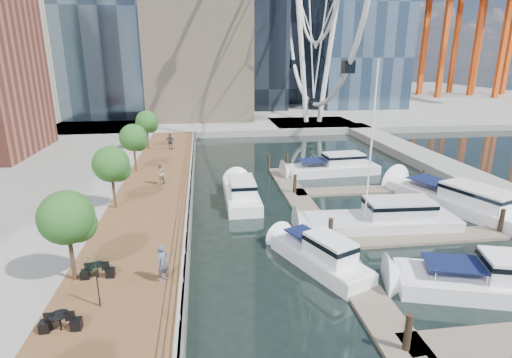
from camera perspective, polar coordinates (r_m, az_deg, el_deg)
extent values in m
plane|color=black|center=(19.18, 9.12, -20.26)|extent=(520.00, 520.00, 0.00)
cube|color=brown|center=(31.81, -14.75, -3.96)|extent=(6.00, 60.00, 1.00)
cube|color=#595954|center=(31.56, -9.33, -3.77)|extent=(0.25, 60.00, 1.00)
cube|color=gray|center=(117.17, -5.40, 11.42)|extent=(200.00, 114.00, 1.00)
cube|color=gray|center=(43.96, 27.05, 0.49)|extent=(4.00, 60.00, 1.00)
cube|color=gray|center=(70.04, 8.08, 7.68)|extent=(14.00, 12.00, 1.00)
cube|color=#6D6051|center=(28.19, 9.23, -7.23)|extent=(2.00, 32.00, 0.20)
cube|color=#6D6051|center=(28.82, 22.00, -7.76)|extent=(12.00, 2.00, 0.20)
cube|color=#6D6051|center=(37.17, 14.59, -1.56)|extent=(12.00, 2.00, 0.20)
cylinder|color=white|center=(68.57, 6.44, 18.87)|extent=(0.80, 0.80, 26.00)
cylinder|color=white|center=(69.93, 10.64, 18.65)|extent=(0.80, 0.80, 26.00)
cylinder|color=#3F2B1C|center=(21.77, -24.78, -10.13)|extent=(0.20, 0.20, 2.40)
sphere|color=#265B1E|center=(20.96, -25.48, -4.98)|extent=(2.60, 2.60, 2.60)
cylinder|color=#3F2B1C|center=(30.74, -19.63, -1.77)|extent=(0.20, 0.20, 2.40)
sphere|color=#265B1E|center=(30.17, -20.02, 2.01)|extent=(2.60, 2.60, 2.60)
cylinder|color=#3F2B1C|center=(40.20, -16.88, 2.75)|extent=(0.20, 0.20, 2.40)
sphere|color=#265B1E|center=(39.76, -17.14, 5.69)|extent=(2.60, 2.60, 2.60)
cylinder|color=#3F2B1C|center=(49.87, -15.18, 5.53)|extent=(0.20, 0.20, 2.40)
sphere|color=#265B1E|center=(49.52, -15.37, 7.92)|extent=(2.60, 2.60, 2.60)
imported|color=#4C5066|center=(20.34, -13.18, -11.62)|extent=(0.80, 0.84, 1.93)
imported|color=gray|center=(35.38, -13.61, 0.78)|extent=(1.17, 1.22, 1.98)
imported|color=#31353D|center=(48.87, -12.12, 5.26)|extent=(1.24, 0.81, 1.95)
imported|color=#103C1F|center=(19.14, -21.73, -13.66)|extent=(2.90, 2.94, 2.34)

